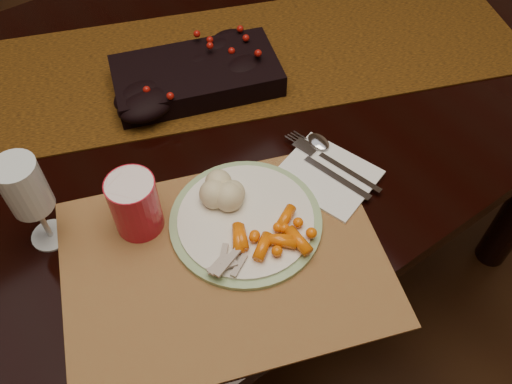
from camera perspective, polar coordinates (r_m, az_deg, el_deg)
floor at (r=1.66m, az=-6.14°, el=-10.54°), size 5.00×5.00×0.00m
dining_table at (r=1.34m, az=-7.51°, el=-3.33°), size 1.80×1.00×0.75m
table_runner at (r=1.15m, az=-15.65°, el=11.27°), size 1.76×0.98×0.00m
centerpiece at (r=1.08m, az=-6.31°, el=12.38°), size 0.35×0.26×0.06m
placemat_main at (r=0.84m, az=-3.37°, el=-7.32°), size 0.58×0.50×0.00m
dinner_plate at (r=0.87m, az=-1.09°, el=-2.98°), size 0.25×0.25×0.01m
baby_carrots at (r=0.83m, az=1.40°, el=-4.58°), size 0.11×0.09×0.02m
mashed_potatoes at (r=0.87m, az=-4.03°, el=0.18°), size 0.08×0.07×0.04m
turkey_shreds at (r=0.81m, az=-3.11°, el=-7.63°), size 0.08×0.07×0.02m
napkin at (r=0.94m, az=7.49°, el=1.77°), size 0.17×0.19×0.01m
fork at (r=0.94m, az=7.68°, el=2.34°), size 0.07×0.17×0.00m
spoon at (r=0.95m, az=8.80°, el=3.06°), size 0.07×0.16×0.00m
red_cup at (r=0.85m, az=-12.61°, el=-1.31°), size 0.10×0.10×0.10m
wine_glass at (r=0.86m, az=-22.38°, el=-1.17°), size 0.06×0.06×0.17m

